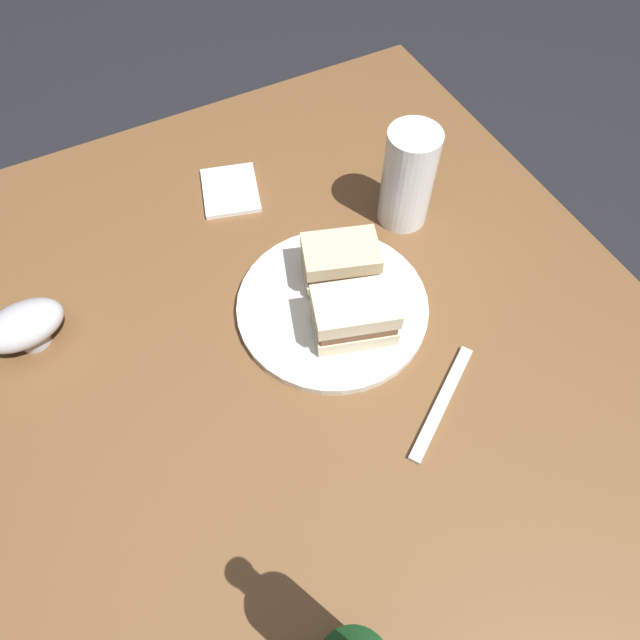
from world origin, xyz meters
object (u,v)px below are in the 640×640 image
(plate, at_px, (332,306))
(pint_glass, at_px, (407,184))
(gravy_boat, at_px, (22,326))
(sandwich_half_left, at_px, (354,315))
(sandwich_half_right, at_px, (341,262))
(napkin, at_px, (230,190))
(fork, at_px, (442,402))

(plate, xyz_separation_m, pint_glass, (-0.11, 0.18, 0.06))
(pint_glass, relative_size, gravy_boat, 1.30)
(sandwich_half_left, height_order, sandwich_half_right, sandwich_half_left)
(plate, distance_m, sandwich_half_left, 0.07)
(pint_glass, distance_m, napkin, 0.29)
(plate, relative_size, napkin, 2.50)
(pint_glass, xyz_separation_m, gravy_boat, (-0.03, -0.58, -0.03))
(sandwich_half_left, distance_m, gravy_boat, 0.45)
(plate, height_order, fork, plate)
(gravy_boat, bearing_deg, napkin, 111.78)
(plate, bearing_deg, gravy_boat, -109.85)
(gravy_boat, relative_size, napkin, 1.15)
(fork, bearing_deg, plate, -107.18)
(gravy_boat, bearing_deg, sandwich_half_left, 64.26)
(plate, xyz_separation_m, fork, (0.20, 0.06, -0.00))
(sandwich_half_right, distance_m, napkin, 0.26)
(sandwich_half_left, height_order, napkin, sandwich_half_left)
(sandwich_half_right, xyz_separation_m, fork, (0.24, 0.03, -0.04))
(sandwich_half_left, relative_size, sandwich_half_right, 1.03)
(fork, bearing_deg, sandwich_half_left, -103.76)
(sandwich_half_right, bearing_deg, plate, -40.33)
(sandwich_half_right, distance_m, gravy_boat, 0.44)
(sandwich_half_right, distance_m, pint_glass, 0.17)
(pint_glass, bearing_deg, gravy_boat, -93.39)
(plate, relative_size, sandwich_half_right, 2.24)
(napkin, xyz_separation_m, fork, (0.48, 0.10, -0.00))
(sandwich_half_left, xyz_separation_m, napkin, (-0.34, -0.05, -0.04))
(sandwich_half_left, height_order, gravy_boat, sandwich_half_left)
(plate, xyz_separation_m, sandwich_half_right, (-0.04, 0.03, 0.04))
(pint_glass, xyz_separation_m, fork, (0.31, -0.13, -0.07))
(gravy_boat, height_order, fork, gravy_boat)
(plate, distance_m, fork, 0.21)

